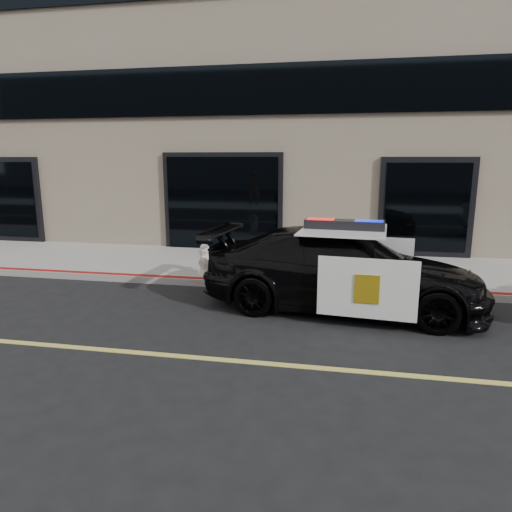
# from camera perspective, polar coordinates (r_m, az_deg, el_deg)

# --- Properties ---
(ground) EXTENTS (120.00, 120.00, 0.00)m
(ground) POSITION_cam_1_polar(r_m,az_deg,el_deg) (6.68, -11.35, -12.06)
(ground) COLOR black
(ground) RESTS_ON ground
(sidewalk_n) EXTENTS (60.00, 3.50, 0.15)m
(sidewalk_n) POSITION_cam_1_polar(r_m,az_deg,el_deg) (11.43, -1.45, -1.21)
(sidewalk_n) COLOR gray
(sidewalk_n) RESTS_ON ground
(building_n) EXTENTS (60.00, 7.00, 12.00)m
(building_n) POSITION_cam_1_polar(r_m,az_deg,el_deg) (16.62, 2.65, 23.52)
(building_n) COLOR #756856
(building_n) RESTS_ON ground
(police_car) EXTENTS (2.97, 5.40, 1.64)m
(police_car) POSITION_cam_1_polar(r_m,az_deg,el_deg) (8.41, 10.78, -1.66)
(police_car) COLOR black
(police_car) RESTS_ON ground
(fire_hydrant) EXTENTS (0.32, 0.45, 0.71)m
(fire_hydrant) POSITION_cam_1_polar(r_m,az_deg,el_deg) (10.34, -6.43, -0.41)
(fire_hydrant) COLOR silver
(fire_hydrant) RESTS_ON sidewalk_n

